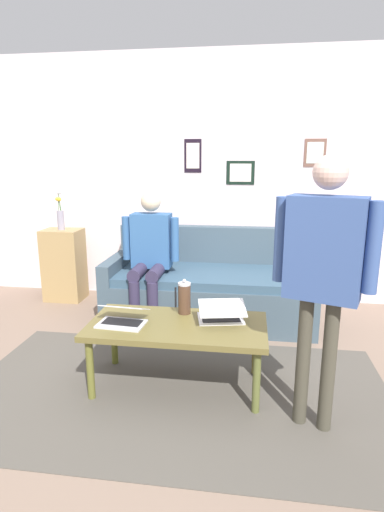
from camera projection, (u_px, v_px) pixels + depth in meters
The scene contains 12 objects.
ground_plane at pixel (176, 400), 2.75m from camera, with size 7.68×7.68×0.00m, color #7E6757.
area_rug at pixel (175, 392), 2.83m from camera, with size 2.95×1.66×0.01m, color #4F4A42.
back_wall at pixel (210, 180), 4.55m from camera, with size 7.04×0.11×2.70m.
couch at pixel (210, 288), 4.12m from camera, with size 2.01×0.91×0.88m.
coffee_table at pixel (177, 330), 2.83m from camera, with size 1.22×0.62×0.47m.
laptop_left at pixel (221, 315), 2.85m from camera, with size 0.37×0.37×0.15m.
laptop_center at pixel (123, 318), 2.81m from camera, with size 0.34×0.28×0.14m.
french_press at pixel (184, 298), 2.98m from camera, with size 0.11×0.09×0.26m.
side_shelf at pixel (64, 265), 4.63m from camera, with size 0.42×0.32×0.81m.
flower_vase at pixel (60, 216), 4.49m from camera, with size 0.08×0.08×0.44m.
person_standing at pixel (324, 261), 2.25m from camera, with size 0.56×0.31×1.61m.
person_seated at pixel (150, 251), 3.88m from camera, with size 0.55×0.51×1.28m.
Camera 1 is at (-0.46, 2.40, 1.59)m, focal length 28.64 mm.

